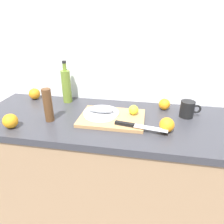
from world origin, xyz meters
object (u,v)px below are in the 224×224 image
Objects in this scene: cutting_board at (112,118)px; olive_oil_bottle at (66,86)px; lemon_0 at (134,110)px; pepper_mill at (48,105)px; white_plate at (101,113)px; orange_0 at (10,121)px; coffee_mug_0 at (188,109)px; chef_knife at (134,125)px; fish_fillet at (101,109)px.

olive_oil_bottle reaches higher than cutting_board.
lemon_0 is 0.51m from pepper_mill.
white_plate is at bearing 18.35° from pepper_mill.
pepper_mill is (0.18, 0.12, 0.06)m from orange_0.
coffee_mug_0 is (0.45, 0.12, 0.04)m from cutting_board.
chef_knife is 0.16m from lemon_0.
pepper_mill is (-0.29, -0.10, 0.05)m from fish_fillet.
coffee_mug_0 is (0.52, 0.10, -0.00)m from fish_fillet.
cutting_board is at bearing 19.87° from orange_0.
orange_0 is at bearing -146.32° from pepper_mill.
coffee_mug_0 reaches higher than chef_knife.
coffee_mug_0 is 0.63× the size of pepper_mill.
olive_oil_bottle is at bearing 161.20° from lemon_0.
coffee_mug_0 reaches higher than orange_0.
orange_0 reaches higher than chef_knife.
pepper_mill is at bearing -161.65° from white_plate.
white_plate is at bearing -170.21° from lemon_0.
chef_knife is at bearing -36.44° from cutting_board.
cutting_board is 1.33× the size of chef_knife.
fish_fillet is 0.56× the size of chef_knife.
cutting_board is 1.94× the size of pepper_mill.
lemon_0 is at bearing 23.06° from cutting_board.
coffee_mug_0 is at bearing 11.57° from lemon_0.
cutting_board is 0.14m from lemon_0.
lemon_0 is at bearing 9.79° from white_plate.
fish_fillet is 0.82× the size of pepper_mill.
orange_0 is at bearing -112.54° from olive_oil_bottle.
pepper_mill reaches higher than coffee_mug_0.
fish_fillet is 1.31× the size of coffee_mug_0.
chef_knife is 0.61m from olive_oil_bottle.
chef_knife is 3.55× the size of orange_0.
cutting_board is 0.47m from coffee_mug_0.
lemon_0 is at bearing -168.43° from coffee_mug_0.
olive_oil_bottle is 0.30m from pepper_mill.
olive_oil_bottle is 2.37× the size of coffee_mug_0.
cutting_board is 1.77× the size of white_plate.
orange_0 is at bearing -163.07° from chef_knife.
olive_oil_bottle reaches higher than chef_knife.
white_plate is at bearing 159.15° from chef_knife.
lemon_0 is (0.20, 0.03, 0.02)m from white_plate.
fish_fillet is at bearing 18.35° from pepper_mill.
white_plate is 0.37m from olive_oil_bottle.
fish_fillet is 0.52m from orange_0.
chef_knife is 4.87× the size of lemon_0.
orange_0 is (-0.47, -0.21, -0.01)m from fish_fillet.
orange_0 is at bearing -155.43° from white_plate.
orange_0 is (-0.47, -0.21, 0.01)m from white_plate.
fish_fillet is at bearing -34.18° from olive_oil_bottle.
orange_0 is (-0.54, -0.20, 0.03)m from cutting_board.
fish_fillet is at bearing 159.15° from chef_knife.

